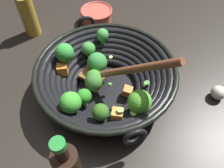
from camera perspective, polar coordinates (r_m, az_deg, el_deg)
name	(u,v)px	position (r m, az deg, el deg)	size (l,w,h in m)	color
ground_plane	(106,89)	(0.63, -1.48, -1.39)	(4.00, 4.00, 0.00)	#28231E
wok	(105,76)	(0.59, -1.78, 2.07)	(0.37, 0.41, 0.22)	black
cooking_oil_bottle	(28,14)	(0.82, -21.02, 16.60)	(0.05, 0.05, 0.19)	gold
prep_bowl	(97,15)	(0.85, -4.02, 17.37)	(0.12, 0.12, 0.05)	#D15647
garlic_bulb	(218,93)	(0.67, 25.88, -2.05)	(0.04, 0.04, 0.04)	silver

